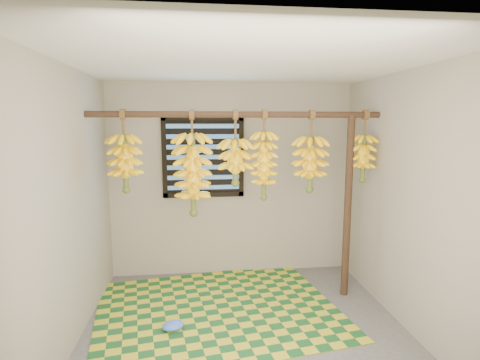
{
  "coord_description": "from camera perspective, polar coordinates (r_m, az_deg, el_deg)",
  "views": [
    {
      "loc": [
        -0.42,
        -3.12,
        1.92
      ],
      "look_at": [
        0.0,
        0.55,
        1.35
      ],
      "focal_mm": 28.0,
      "sensor_mm": 36.0,
      "label": 1
    }
  ],
  "objects": [
    {
      "name": "floor",
      "position": [
        3.69,
        1.04,
        -22.65
      ],
      "size": [
        3.0,
        3.0,
        0.01
      ],
      "primitive_type": "cube",
      "color": "#515151",
      "rests_on": "ground"
    },
    {
      "name": "ceiling",
      "position": [
        3.19,
        1.17,
        17.51
      ],
      "size": [
        3.0,
        3.0,
        0.01
      ],
      "primitive_type": "cube",
      "color": "silver",
      "rests_on": "wall_back"
    },
    {
      "name": "wall_back",
      "position": [
        4.7,
        -1.31,
        -0.05
      ],
      "size": [
        3.0,
        0.01,
        2.4
      ],
      "primitive_type": "cube",
      "color": "gray",
      "rests_on": "floor"
    },
    {
      "name": "wall_left",
      "position": [
        3.39,
        -25.13,
        -4.36
      ],
      "size": [
        0.01,
        3.0,
        2.4
      ],
      "primitive_type": "cube",
      "color": "gray",
      "rests_on": "floor"
    },
    {
      "name": "wall_right",
      "position": [
        3.74,
        24.66,
        -3.15
      ],
      "size": [
        0.01,
        3.0,
        2.4
      ],
      "primitive_type": "cube",
      "color": "gray",
      "rests_on": "floor"
    },
    {
      "name": "window",
      "position": [
        4.62,
        -5.63,
        3.5
      ],
      "size": [
        1.0,
        0.04,
        1.0
      ],
      "color": "black",
      "rests_on": "wall_back"
    },
    {
      "name": "hanging_pole",
      "position": [
        3.85,
        -0.26,
        9.95
      ],
      "size": [
        3.0,
        0.06,
        0.06
      ],
      "primitive_type": "cylinder",
      "rotation": [
        0.0,
        1.57,
        0.0
      ],
      "color": "#432E1E",
      "rests_on": "wall_left"
    },
    {
      "name": "support_post",
      "position": [
        4.25,
        16.09,
        -4.08
      ],
      "size": [
        0.08,
        0.08,
        2.0
      ],
      "primitive_type": "cylinder",
      "color": "#432E1E",
      "rests_on": "floor"
    },
    {
      "name": "woven_mat",
      "position": [
        4.1,
        -3.45,
        -19.08
      ],
      "size": [
        2.68,
        2.29,
        0.01
      ],
      "primitive_type": "cube",
      "rotation": [
        0.0,
        0.0,
        0.16
      ],
      "color": "#185424",
      "rests_on": "floor"
    },
    {
      "name": "plastic_bag",
      "position": [
        3.78,
        -10.14,
        -21.01
      ],
      "size": [
        0.24,
        0.2,
        0.08
      ],
      "primitive_type": "ellipsoid",
      "rotation": [
        0.0,
        0.0,
        0.27
      ],
      "color": "#3E6DE8",
      "rests_on": "woven_mat"
    },
    {
      "name": "banana_bunch_a",
      "position": [
        3.91,
        -17.1,
        2.5
      ],
      "size": [
        0.32,
        0.32,
        0.82
      ],
      "color": "brown",
      "rests_on": "hanging_pole"
    },
    {
      "name": "banana_bunch_b",
      "position": [
        3.86,
        -7.19,
        0.83
      ],
      "size": [
        0.38,
        0.38,
        1.08
      ],
      "color": "brown",
      "rests_on": "hanging_pole"
    },
    {
      "name": "banana_bunch_c",
      "position": [
        3.86,
        -0.69,
        2.75
      ],
      "size": [
        0.34,
        0.34,
        0.77
      ],
      "color": "brown",
      "rests_on": "hanging_pole"
    },
    {
      "name": "banana_bunch_d",
      "position": [
        3.91,
        3.69,
        2.25
      ],
      "size": [
        0.28,
        0.28,
        0.93
      ],
      "color": "brown",
      "rests_on": "hanging_pole"
    },
    {
      "name": "banana_bunch_e",
      "position": [
        4.03,
        10.66,
        2.4
      ],
      "size": [
        0.34,
        0.34,
        0.86
      ],
      "color": "brown",
      "rests_on": "hanging_pole"
    },
    {
      "name": "banana_bunch_f",
      "position": [
        4.23,
        18.28,
        3.19
      ],
      "size": [
        0.27,
        0.27,
        0.77
      ],
      "color": "brown",
      "rests_on": "hanging_pole"
    }
  ]
}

